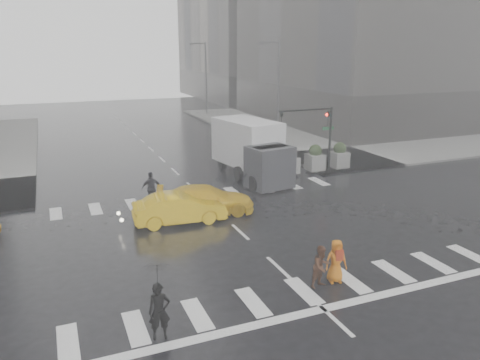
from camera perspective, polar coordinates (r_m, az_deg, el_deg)
name	(u,v)px	position (r m, az deg, el deg)	size (l,w,h in m)	color
ground	(240,232)	(22.24, 0.02, -6.35)	(120.00, 120.00, 0.00)	black
sidewalk_ne	(359,137)	(46.38, 14.26, 5.09)	(35.00, 35.00, 0.15)	gray
road_markings	(240,232)	(22.24, 0.02, -6.33)	(18.00, 48.00, 0.01)	silver
traffic_signal_pole	(318,127)	(32.28, 9.50, 6.43)	(4.45, 0.42, 4.50)	black
street_lamp_near	(277,88)	(41.63, 4.51, 11.11)	(2.15, 0.22, 9.00)	#59595B
street_lamp_far	(205,75)	(60.11, -4.30, 12.60)	(2.15, 0.22, 9.00)	#59595B
planter_west	(290,161)	(31.89, 6.06, 2.35)	(1.10, 1.10, 1.80)	gray
planter_mid	(315,158)	(32.87, 9.13, 2.65)	(1.10, 1.10, 1.80)	gray
planter_east	(339,156)	(33.94, 12.03, 2.92)	(1.10, 1.10, 1.80)	gray
pedestrian_black	(158,291)	(14.23, -9.94, -13.15)	(1.08, 1.09, 2.43)	black
pedestrian_brown	(321,266)	(17.41, 9.91, -10.35)	(0.77, 0.60, 1.59)	#462819
pedestrian_orange	(336,261)	(17.84, 11.63, -9.63)	(0.92, 0.72, 1.66)	#CB690E
pedestrian_far_a	(152,189)	(26.11, -10.73, -1.03)	(1.10, 0.67, 1.87)	black
pedestrian_far_b	(250,176)	(28.66, 1.29, 0.55)	(1.07, 0.59, 1.65)	black
taxi_mid	(180,208)	(23.32, -7.37, -3.44)	(1.59, 4.55, 1.50)	#E9B70C
taxi_rear	(206,200)	(24.54, -4.20, -2.40)	(2.05, 4.45, 1.46)	#E9B70C
box_truck	(253,149)	(30.66, 1.57, 3.83)	(2.64, 7.05, 3.75)	silver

